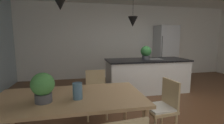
{
  "coord_description": "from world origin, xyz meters",
  "views": [
    {
      "loc": [
        -1.98,
        -2.77,
        1.48
      ],
      "look_at": [
        -1.28,
        0.54,
        0.98
      ],
      "focal_mm": 26.11,
      "sensor_mm": 36.0,
      "label": 1
    }
  ],
  "objects_px": {
    "dining_table": "(71,101)",
    "chair_kitchen_end": "(162,106)",
    "kitchen_island": "(147,75)",
    "refrigerator": "(165,52)",
    "potted_plant_on_table": "(43,86)",
    "vase_on_dining_table": "(78,91)",
    "potted_plant_on_island": "(146,52)",
    "chair_far_right": "(96,92)"
  },
  "relations": [
    {
      "from": "kitchen_island",
      "to": "chair_far_right",
      "type": "bearing_deg",
      "value": -142.46
    },
    {
      "from": "dining_table",
      "to": "chair_kitchen_end",
      "type": "distance_m",
      "value": 1.34
    },
    {
      "from": "chair_kitchen_end",
      "to": "potted_plant_on_table",
      "type": "relative_size",
      "value": 2.45
    },
    {
      "from": "chair_kitchen_end",
      "to": "potted_plant_on_island",
      "type": "distance_m",
      "value": 2.24
    },
    {
      "from": "refrigerator",
      "to": "vase_on_dining_table",
      "type": "distance_m",
      "value": 4.91
    },
    {
      "from": "potted_plant_on_island",
      "to": "vase_on_dining_table",
      "type": "height_order",
      "value": "potted_plant_on_island"
    },
    {
      "from": "chair_far_right",
      "to": "potted_plant_on_island",
      "type": "xyz_separation_m",
      "value": [
        1.51,
        1.2,
        0.63
      ]
    },
    {
      "from": "refrigerator",
      "to": "potted_plant_on_island",
      "type": "relative_size",
      "value": 5.22
    },
    {
      "from": "refrigerator",
      "to": "potted_plant_on_table",
      "type": "bearing_deg",
      "value": -135.12
    },
    {
      "from": "chair_far_right",
      "to": "potted_plant_on_table",
      "type": "height_order",
      "value": "potted_plant_on_table"
    },
    {
      "from": "refrigerator",
      "to": "vase_on_dining_table",
      "type": "xyz_separation_m",
      "value": [
        -3.29,
        -3.65,
        -0.14
      ]
    },
    {
      "from": "chair_far_right",
      "to": "vase_on_dining_table",
      "type": "relative_size",
      "value": 4.24
    },
    {
      "from": "kitchen_island",
      "to": "potted_plant_on_island",
      "type": "relative_size",
      "value": 6.02
    },
    {
      "from": "potted_plant_on_island",
      "to": "chair_kitchen_end",
      "type": "bearing_deg",
      "value": -106.68
    },
    {
      "from": "chair_kitchen_end",
      "to": "refrigerator",
      "type": "relative_size",
      "value": 0.45
    },
    {
      "from": "chair_kitchen_end",
      "to": "vase_on_dining_table",
      "type": "xyz_separation_m",
      "value": [
        -1.23,
        -0.11,
        0.36
      ]
    },
    {
      "from": "dining_table",
      "to": "kitchen_island",
      "type": "xyz_separation_m",
      "value": [
        1.99,
        2.07,
        -0.21
      ]
    },
    {
      "from": "kitchen_island",
      "to": "vase_on_dining_table",
      "type": "relative_size",
      "value": 10.95
    },
    {
      "from": "potted_plant_on_island",
      "to": "potted_plant_on_table",
      "type": "relative_size",
      "value": 1.05
    },
    {
      "from": "chair_far_right",
      "to": "refrigerator",
      "type": "relative_size",
      "value": 0.45
    },
    {
      "from": "dining_table",
      "to": "chair_far_right",
      "type": "bearing_deg",
      "value": 63.71
    },
    {
      "from": "refrigerator",
      "to": "potted_plant_on_island",
      "type": "distance_m",
      "value": 2.06
    },
    {
      "from": "dining_table",
      "to": "kitchen_island",
      "type": "relative_size",
      "value": 0.85
    },
    {
      "from": "chair_far_right",
      "to": "vase_on_dining_table",
      "type": "height_order",
      "value": "vase_on_dining_table"
    },
    {
      "from": "dining_table",
      "to": "potted_plant_on_table",
      "type": "relative_size",
      "value": 5.39
    },
    {
      "from": "kitchen_island",
      "to": "refrigerator",
      "type": "height_order",
      "value": "refrigerator"
    },
    {
      "from": "kitchen_island",
      "to": "potted_plant_on_island",
      "type": "bearing_deg",
      "value": 180.0
    },
    {
      "from": "dining_table",
      "to": "chair_far_right",
      "type": "relative_size",
      "value": 2.2
    },
    {
      "from": "kitchen_island",
      "to": "chair_kitchen_end",
      "type": "bearing_deg",
      "value": -107.8
    },
    {
      "from": "refrigerator",
      "to": "potted_plant_on_island",
      "type": "bearing_deg",
      "value": -134.39
    },
    {
      "from": "kitchen_island",
      "to": "refrigerator",
      "type": "xyz_separation_m",
      "value": [
        1.4,
        1.47,
        0.51
      ]
    },
    {
      "from": "dining_table",
      "to": "vase_on_dining_table",
      "type": "relative_size",
      "value": 9.3
    },
    {
      "from": "refrigerator",
      "to": "potted_plant_on_island",
      "type": "xyz_separation_m",
      "value": [
        -1.44,
        -1.47,
        0.13
      ]
    },
    {
      "from": "chair_kitchen_end",
      "to": "vase_on_dining_table",
      "type": "height_order",
      "value": "vase_on_dining_table"
    },
    {
      "from": "refrigerator",
      "to": "kitchen_island",
      "type": "bearing_deg",
      "value": -133.5
    },
    {
      "from": "refrigerator",
      "to": "dining_table",
      "type": "bearing_deg",
      "value": -133.7
    },
    {
      "from": "potted_plant_on_island",
      "to": "vase_on_dining_table",
      "type": "bearing_deg",
      "value": -130.37
    },
    {
      "from": "dining_table",
      "to": "refrigerator",
      "type": "distance_m",
      "value": 4.91
    },
    {
      "from": "kitchen_island",
      "to": "potted_plant_on_table",
      "type": "relative_size",
      "value": 6.34
    },
    {
      "from": "dining_table",
      "to": "chair_kitchen_end",
      "type": "relative_size",
      "value": 2.2
    },
    {
      "from": "chair_far_right",
      "to": "chair_kitchen_end",
      "type": "bearing_deg",
      "value": -44.19
    },
    {
      "from": "chair_kitchen_end",
      "to": "potted_plant_on_island",
      "type": "height_order",
      "value": "potted_plant_on_island"
    }
  ]
}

